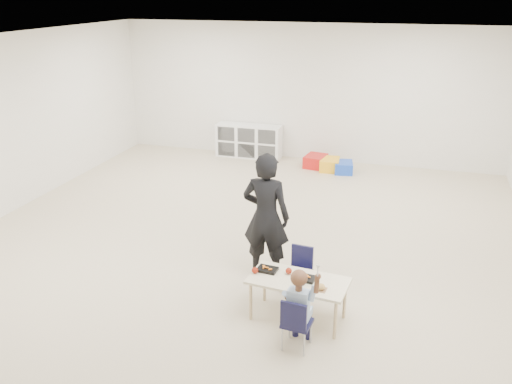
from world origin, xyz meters
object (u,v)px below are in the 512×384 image
(cubby_shelf, at_px, (249,141))
(adult, at_px, (266,217))
(table, at_px, (298,299))
(chair_near, at_px, (297,322))
(child, at_px, (298,308))

(cubby_shelf, bearing_deg, adult, -70.23)
(cubby_shelf, relative_size, adult, 0.86)
(table, xyz_separation_m, adult, (-0.60, 0.82, 0.56))
(chair_near, distance_m, cubby_shelf, 6.69)
(table, distance_m, adult, 1.16)
(child, distance_m, cubby_shelf, 6.69)
(chair_near, bearing_deg, table, 107.12)
(child, bearing_deg, adult, 123.45)
(chair_near, height_order, cubby_shelf, cubby_shelf)
(adult, bearing_deg, cubby_shelf, -68.57)
(chair_near, bearing_deg, child, 0.00)
(cubby_shelf, bearing_deg, child, -68.41)
(table, xyz_separation_m, cubby_shelf, (-2.36, 5.72, 0.10))
(table, bearing_deg, child, -72.88)
(cubby_shelf, bearing_deg, chair_near, -68.41)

